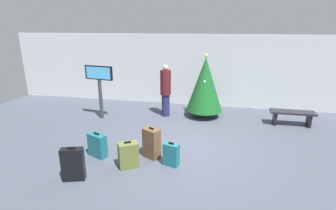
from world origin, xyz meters
name	(u,v)px	position (x,y,z in m)	size (l,w,h in m)	color
ground_plane	(185,147)	(0.00, 0.00, 0.00)	(16.00, 16.00, 0.00)	#424754
back_wall	(200,71)	(0.00, 3.99, 1.40)	(16.00, 0.20, 2.81)	#B7BCC1
holiday_tree	(205,84)	(0.31, 2.55, 1.18)	(1.25, 1.25, 2.23)	#4C3319
flight_info_kiosk	(99,81)	(-3.18, 1.66, 1.32)	(1.03, 0.24, 1.84)	#333338
waiting_bench	(292,115)	(3.17, 2.28, 0.36)	(1.38, 0.44, 0.48)	black
traveller_0	(166,89)	(-1.04, 2.35, 0.97)	(0.49, 0.49, 1.85)	#1E234C
suitcase_0	(73,164)	(-2.07, -1.99, 0.36)	(0.49, 0.31, 0.76)	black
suitcase_1	(128,155)	(-1.13, -1.26, 0.30)	(0.51, 0.46, 0.64)	#59602D
suitcase_2	(152,143)	(-0.72, -0.71, 0.38)	(0.48, 0.42, 0.79)	brown
suitcase_3	(171,155)	(-0.18, -0.99, 0.27)	(0.40, 0.28, 0.58)	#19606B
suitcase_4	(97,145)	(-2.05, -0.93, 0.30)	(0.55, 0.41, 0.63)	#19606B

